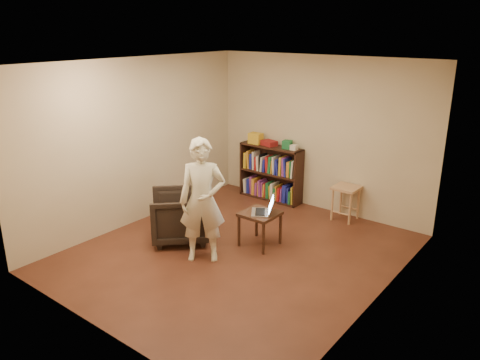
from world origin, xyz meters
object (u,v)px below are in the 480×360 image
Objects in this scene: side_table at (260,218)px; armchair at (179,216)px; person at (202,201)px; laptop at (265,209)px; stool at (346,193)px; bookshelf at (271,176)px.

armchair is at bearing -151.11° from side_table.
laptop is at bearing 24.80° from person.
stool is 1.13× the size of side_table.
bookshelf is 2.37× the size of side_table.
person reaches higher than laptop.
stool is 0.69× the size of armchair.
person is (-0.91, -2.43, 0.38)m from stool.
armchair reaches higher than stool.
armchair is at bearing -126.07° from stool.
bookshelf is 0.71× the size of person.
person reaches higher than side_table.
laptop reaches higher than stool.
bookshelf reaches higher than armchair.
side_table is 0.98m from person.
bookshelf is 2.27m from armchair.
bookshelf reaches higher than stool.
side_table is at bearing 73.88° from armchair.
stool reaches higher than side_table.
bookshelf is 2.10× the size of stool.
laptop reaches higher than side_table.
armchair is at bearing 123.76° from person.
armchair is 1.20m from side_table.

